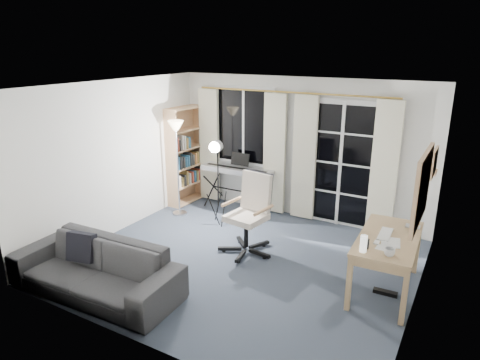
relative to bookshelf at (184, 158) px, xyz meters
name	(u,v)px	position (x,y,z in m)	size (l,w,h in m)	color
floor	(241,262)	(2.12, -1.58, -0.87)	(4.50, 4.00, 0.02)	#343B4B
window	(244,126)	(1.07, 0.39, 0.64)	(1.20, 0.08, 1.40)	white
french_door	(341,165)	(2.87, 0.39, 0.16)	(1.32, 0.09, 2.11)	white
curtains	(288,155)	(1.99, 0.30, 0.23)	(3.60, 0.07, 2.13)	gold
bookshelf	(184,158)	(0.00, 0.00, 0.00)	(0.33, 0.86, 1.82)	tan
torchiere_lamp	(176,140)	(0.29, -0.58, 0.49)	(0.34, 0.34, 1.68)	#B2B2B7
keyboard_piano	(237,171)	(1.08, 0.12, -0.13)	(1.34, 0.66, 0.97)	black
studio_light	(216,156)	(1.15, -0.66, 0.32)	(0.28, 0.29, 1.48)	black
office_chair	(252,206)	(2.06, -1.17, -0.19)	(0.79, 0.79, 1.15)	black
desk	(388,244)	(4.00, -1.34, -0.24)	(0.71, 1.35, 0.71)	tan
monitor	(415,207)	(4.20, -0.89, 0.12)	(0.17, 0.51, 0.45)	silver
desk_clutter	(379,255)	(3.95, -1.57, -0.31)	(0.40, 0.81, 0.90)	white
mug	(390,251)	(4.10, -1.84, -0.09)	(0.12, 0.09, 0.12)	silver
wall_mirror	(422,188)	(4.34, -1.93, 0.69)	(0.04, 0.94, 0.74)	tan
framed_print	(434,162)	(4.35, -1.03, 0.74)	(0.03, 0.42, 0.32)	tan
wall_shelf	(431,167)	(4.28, -0.53, 0.54)	(0.16, 0.30, 0.18)	tan
sofa	(94,261)	(0.97, -3.13, -0.44)	(2.17, 0.71, 0.84)	#28282A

